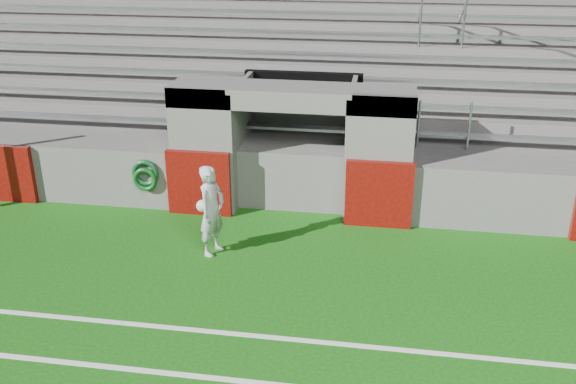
# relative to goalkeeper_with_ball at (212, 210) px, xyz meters

# --- Properties ---
(ground) EXTENTS (90.00, 90.00, 0.00)m
(ground) POSITION_rel_goalkeeper_with_ball_xyz_m (1.10, -1.38, -0.84)
(ground) COLOR #124E0D
(ground) RESTS_ON ground
(stadium_structure) EXTENTS (26.00, 8.48, 5.42)m
(stadium_structure) POSITION_rel_goalkeeper_with_ball_xyz_m (1.10, 6.59, 0.65)
(stadium_structure) COLOR #595755
(stadium_structure) RESTS_ON ground
(goalkeeper_with_ball) EXTENTS (0.58, 0.71, 1.67)m
(goalkeeper_with_ball) POSITION_rel_goalkeeper_with_ball_xyz_m (0.00, 0.00, 0.00)
(goalkeeper_with_ball) COLOR #B0B7BA
(goalkeeper_with_ball) RESTS_ON ground
(hose_coil) EXTENTS (0.57, 0.15, 0.66)m
(hose_coil) POSITION_rel_goalkeeper_with_ball_xyz_m (-1.82, 1.55, -0.06)
(hose_coil) COLOR #0D411A
(hose_coil) RESTS_ON ground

